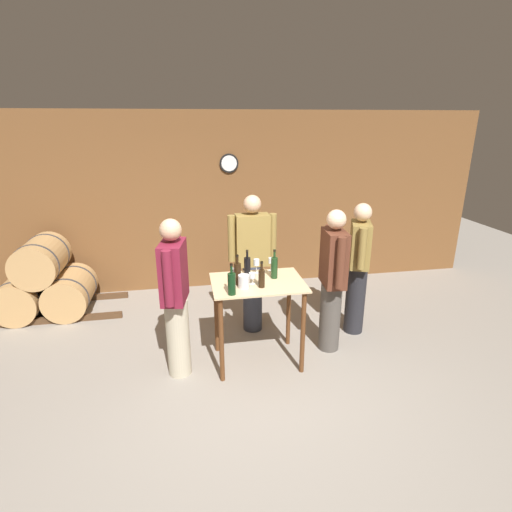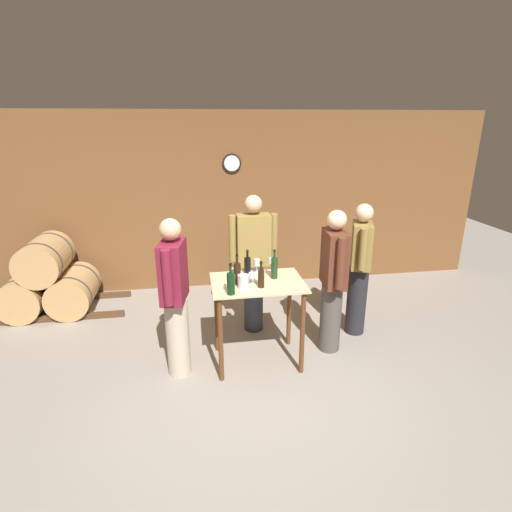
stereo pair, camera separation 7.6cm
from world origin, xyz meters
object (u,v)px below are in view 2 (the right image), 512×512
object	(u,v)px
wine_bottle_left	(237,273)
wine_bottle_right	(261,278)
wine_bottle_center	(247,265)
person_visitor_with_scarf	(253,261)
wine_glass_far_side	(272,261)
person_host	(359,267)
person_visitor_bearded	(333,279)
wine_glass_near_center	(252,276)
person_visitor_near_door	(175,296)
wine_bottle_far_left	(231,283)
wine_glass_near_right	(257,263)
wine_bottle_far_right	(274,267)
ice_bucket	(243,281)
wine_glass_near_left	(233,272)

from	to	relation	value
wine_bottle_left	wine_bottle_right	size ratio (longest dim) A/B	1.16
wine_bottle_center	person_visitor_with_scarf	xyz separation A→B (m)	(0.14, 0.48, -0.14)
wine_glass_far_side	wine_bottle_right	bearing A→B (deg)	-113.87
person_host	person_visitor_with_scarf	size ratio (longest dim) A/B	0.95
person_visitor_bearded	wine_glass_near_center	bearing A→B (deg)	-170.37
person_visitor_with_scarf	person_visitor_near_door	xyz separation A→B (m)	(-0.92, -0.80, -0.03)
wine_bottle_far_left	person_visitor_with_scarf	distance (m)	1.07
wine_glass_near_right	wine_glass_near_center	bearing A→B (deg)	-108.14
wine_glass_far_side	person_visitor_with_scarf	distance (m)	0.48
wine_glass_near_right	wine_glass_far_side	distance (m)	0.18
wine_bottle_far_right	wine_glass_near_center	size ratio (longest dim) A/B	2.60
person_visitor_with_scarf	person_visitor_near_door	size ratio (longest dim) A/B	1.03
wine_glass_far_side	ice_bucket	distance (m)	0.56
wine_glass_far_side	wine_glass_near_right	bearing A→B (deg)	-167.73
wine_bottle_far_right	wine_glass_near_left	size ratio (longest dim) A/B	2.33
ice_bucket	person_visitor_near_door	bearing A→B (deg)	175.39
wine_glass_far_side	person_host	bearing A→B (deg)	7.71
wine_bottle_left	wine_glass_far_side	world-z (taller)	wine_bottle_left
wine_bottle_right	person_visitor_with_scarf	size ratio (longest dim) A/B	0.16
wine_bottle_center	wine_bottle_far_right	size ratio (longest dim) A/B	0.86
wine_glass_near_left	person_host	distance (m)	1.62
wine_bottle_far_left	ice_bucket	xyz separation A→B (m)	(0.14, 0.14, -0.05)
person_visitor_with_scarf	ice_bucket	bearing A→B (deg)	-105.43
wine_bottle_left	wine_bottle_center	world-z (taller)	wine_bottle_left
wine_bottle_far_right	person_visitor_bearded	bearing A→B (deg)	3.25
ice_bucket	wine_glass_near_right	bearing A→B (deg)	62.59
wine_bottle_far_right	wine_glass_near_right	size ratio (longest dim) A/B	2.00
wine_bottle_center	wine_glass_far_side	xyz separation A→B (m)	(0.28, 0.05, 0.01)
wine_bottle_left	person_visitor_with_scarf	bearing A→B (deg)	69.29
wine_glass_near_left	person_visitor_with_scarf	distance (m)	0.74
wine_glass_near_right	ice_bucket	size ratio (longest dim) A/B	1.18
person_visitor_bearded	person_visitor_near_door	world-z (taller)	person_visitor_near_door
wine_glass_near_right	person_visitor_near_door	distance (m)	0.96
wine_glass_near_left	wine_glass_near_right	size ratio (longest dim) A/B	0.86
wine_bottle_far_right	wine_glass_near_right	xyz separation A→B (m)	(-0.16, 0.18, -0.01)
wine_bottle_far_right	person_visitor_near_door	bearing A→B (deg)	-172.02
wine_bottle_far_right	person_visitor_with_scarf	world-z (taller)	person_visitor_with_scarf
person_visitor_with_scarf	person_visitor_bearded	bearing A→B (deg)	-37.63
wine_bottle_far_left	wine_bottle_center	xyz separation A→B (m)	(0.23, 0.51, -0.01)
wine_bottle_far_left	person_visitor_near_door	xyz separation A→B (m)	(-0.55, 0.19, -0.18)
wine_bottle_left	person_visitor_near_door	bearing A→B (deg)	-175.69
wine_bottle_far_left	wine_glass_near_right	xyz separation A→B (m)	(0.34, 0.52, 0.00)
wine_glass_near_center	wine_glass_near_right	size ratio (longest dim) A/B	0.77
wine_bottle_far_left	wine_bottle_left	distance (m)	0.26
ice_bucket	person_visitor_bearded	distance (m)	1.07
wine_glass_near_right	person_visitor_with_scarf	size ratio (longest dim) A/B	0.09
wine_bottle_left	wine_glass_near_center	xyz separation A→B (m)	(0.15, -0.02, -0.03)
wine_bottle_center	wine_glass_near_right	size ratio (longest dim) A/B	1.72
ice_bucket	person_visitor_with_scarf	xyz separation A→B (m)	(0.24, 0.86, -0.10)
wine_glass_far_side	person_visitor_near_door	world-z (taller)	person_visitor_near_door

